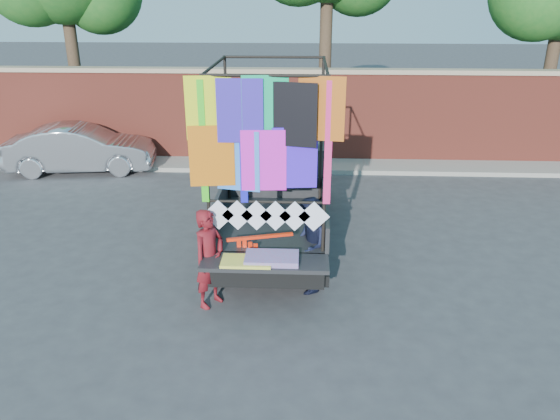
{
  "coord_description": "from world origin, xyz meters",
  "views": [
    {
      "loc": [
        0.45,
        -8.29,
        4.6
      ],
      "look_at": [
        0.07,
        -0.23,
        1.34
      ],
      "focal_mm": 35.0,
      "sensor_mm": 36.0,
      "label": 1
    }
  ],
  "objects_px": {
    "man": "(309,245)",
    "pickup_truck": "(276,189)",
    "woman": "(209,259)",
    "sedan": "(81,149)"
  },
  "relations": [
    {
      "from": "pickup_truck",
      "to": "man",
      "type": "relative_size",
      "value": 3.52
    },
    {
      "from": "man",
      "to": "pickup_truck",
      "type": "bearing_deg",
      "value": -161.81
    },
    {
      "from": "sedan",
      "to": "woman",
      "type": "height_order",
      "value": "woman"
    },
    {
      "from": "pickup_truck",
      "to": "sedan",
      "type": "distance_m",
      "value": 6.58
    },
    {
      "from": "pickup_truck",
      "to": "sedan",
      "type": "height_order",
      "value": "pickup_truck"
    },
    {
      "from": "sedan",
      "to": "man",
      "type": "distance_m",
      "value": 8.62
    },
    {
      "from": "man",
      "to": "woman",
      "type": "bearing_deg",
      "value": -68.05
    },
    {
      "from": "sedan",
      "to": "man",
      "type": "xyz_separation_m",
      "value": [
        6.12,
        -6.06,
        0.17
      ]
    },
    {
      "from": "sedan",
      "to": "man",
      "type": "bearing_deg",
      "value": -142.39
    },
    {
      "from": "woman",
      "to": "sedan",
      "type": "bearing_deg",
      "value": 68.57
    }
  ]
}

